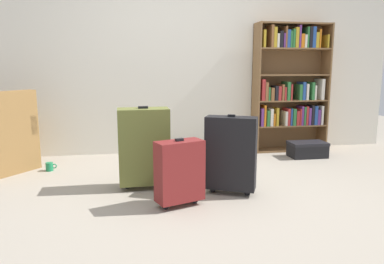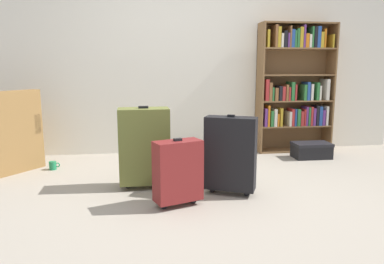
% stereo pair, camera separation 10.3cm
% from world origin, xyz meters
% --- Properties ---
extents(ground_plane, '(10.38, 10.38, 0.00)m').
position_xyz_m(ground_plane, '(0.00, 0.00, 0.00)').
color(ground_plane, '#9E9384').
extents(back_wall, '(5.93, 0.10, 2.60)m').
position_xyz_m(back_wall, '(0.00, 1.89, 1.30)').
color(back_wall, silver).
rests_on(back_wall, ground).
extents(bookshelf, '(1.01, 0.30, 1.72)m').
position_xyz_m(bookshelf, '(1.46, 1.68, 0.91)').
color(bookshelf, brown).
rests_on(bookshelf, ground).
extents(mug, '(0.12, 0.08, 0.10)m').
position_xyz_m(mug, '(-1.61, 1.13, 0.05)').
color(mug, '#1E7F4C').
rests_on(mug, ground).
extents(storage_box, '(0.47, 0.28, 0.20)m').
position_xyz_m(storage_box, '(1.54, 1.25, 0.10)').
color(storage_box, black).
rests_on(storage_box, ground).
extents(suitcase_black, '(0.49, 0.36, 0.73)m').
position_xyz_m(suitcase_black, '(0.19, 0.08, 0.38)').
color(suitcase_black, black).
rests_on(suitcase_black, ground).
extents(suitcase_dark_red, '(0.43, 0.31, 0.58)m').
position_xyz_m(suitcase_dark_red, '(-0.31, -0.15, 0.30)').
color(suitcase_dark_red, maroon).
rests_on(suitcase_dark_red, ground).
extents(suitcase_olive, '(0.48, 0.27, 0.79)m').
position_xyz_m(suitcase_olive, '(-0.58, 0.38, 0.41)').
color(suitcase_olive, brown).
rests_on(suitcase_olive, ground).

